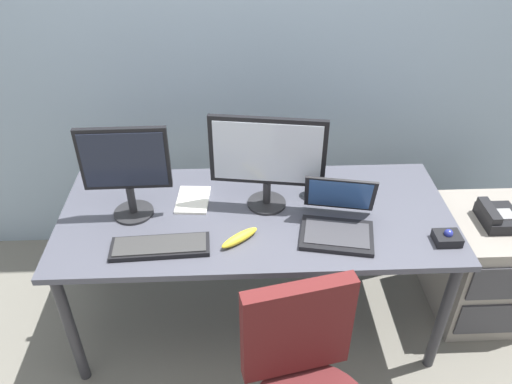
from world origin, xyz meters
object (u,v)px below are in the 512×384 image
Objects in this scene: trackball_mouse at (447,238)px; paper_notepad at (193,200)px; monitor_main at (267,157)px; keyboard at (160,246)px; banana at (240,238)px; monitor_side at (126,167)px; file_cabinet at (480,264)px; desk_phone at (498,217)px; coffee_mug at (315,187)px; laptop at (338,220)px.

paper_notepad is (-1.10, 0.34, -0.02)m from trackball_mouse.
monitor_main is 0.84m from trackball_mouse.
banana is (0.33, 0.03, 0.01)m from keyboard.
keyboard is 2.19× the size of banana.
monitor_side reaches higher than keyboard.
paper_notepad reaches higher than file_cabinet.
file_cabinet is 0.64m from trackball_mouse.
desk_phone is at bearing 9.25° from keyboard.
monitor_main reaches higher than coffee_mug.
trackball_mouse is at bearing -12.79° from laptop.
paper_notepad is 0.37m from banana.
monitor_side is (-1.72, -0.01, 0.34)m from desk_phone.
paper_notepad is (0.26, 0.09, -0.25)m from monitor_side.
desk_phone is 1.76m from monitor_side.
paper_notepad is at bearing 159.98° from laptop.
paper_notepad is (-1.46, 0.08, 0.09)m from desk_phone.
monitor_side is 0.37m from keyboard.
coffee_mug is at bearing 144.77° from trackball_mouse.
banana is (-0.37, -0.32, -0.03)m from coffee_mug.
coffee_mug is 0.58m from paper_notepad.
coffee_mug is (0.70, 0.36, 0.03)m from keyboard.
monitor_main is 0.43m from paper_notepad.
keyboard is 1.21m from trackball_mouse.
monitor_main is 2.69× the size of banana.
keyboard is 1.15× the size of laptop.
laptop reaches higher than desk_phone.
paper_notepad is (-0.35, 0.04, -0.25)m from monitor_main.
desk_phone is 1.27m from banana.
laptop is (-0.82, -0.18, 0.47)m from file_cabinet.
keyboard is at bearing -174.08° from banana.
trackball_mouse is at bearing -10.43° from monitor_side.
coffee_mug reaches higher than paper_notepad.
banana is (-0.88, 0.04, -0.00)m from trackball_mouse.
coffee_mug reaches higher than trackball_mouse.
banana reaches higher than keyboard.
monitor_side is at bearing 156.32° from banana.
monitor_main is 2.46× the size of paper_notepad.
laptop reaches higher than coffee_mug.
file_cabinet is 1.63× the size of laptop.
trackball_mouse reaches higher than banana.
desk_phone is 0.46m from trackball_mouse.
coffee_mug is at bearing 174.54° from file_cabinet.
keyboard is at bearing 179.76° from trackball_mouse.
keyboard is (-1.58, -0.27, 0.43)m from file_cabinet.
trackball_mouse is at bearing -21.52° from monitor_main.
file_cabinet is at bearing 36.76° from trackball_mouse.
desk_phone is 1.05× the size of banana.
file_cabinet is 0.33m from desk_phone.
coffee_mug is at bearing 7.57° from monitor_side.
laptop is at bearing -76.61° from coffee_mug.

